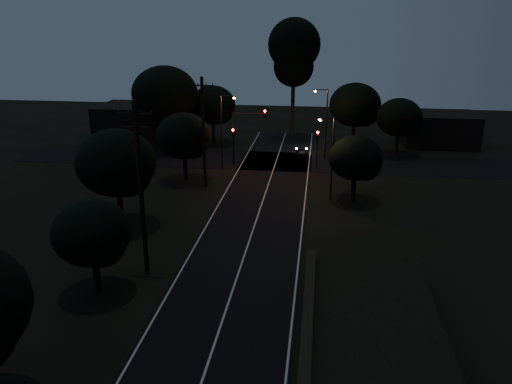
# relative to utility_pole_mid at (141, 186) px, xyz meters

# --- Properties ---
(road_surface) EXTENTS (60.00, 70.00, 0.03)m
(road_surface) POSITION_rel_utility_pole_mid_xyz_m (6.00, 16.12, -5.73)
(road_surface) COLOR black
(road_surface) RESTS_ON ground
(utility_pole_mid) EXTENTS (2.20, 0.30, 11.00)m
(utility_pole_mid) POSITION_rel_utility_pole_mid_xyz_m (0.00, 0.00, 0.00)
(utility_pole_mid) COLOR black
(utility_pole_mid) RESTS_ON ground
(utility_pole_far) EXTENTS (2.20, 0.30, 10.50)m
(utility_pole_far) POSITION_rel_utility_pole_mid_xyz_m (0.00, 17.00, -0.25)
(utility_pole_far) COLOR black
(utility_pole_far) RESTS_ON ground
(tree_left_b) EXTENTS (4.53, 4.53, 5.76)m
(tree_left_b) POSITION_rel_utility_pole_mid_xyz_m (-1.84, -3.09, -2.01)
(tree_left_b) COLOR black
(tree_left_b) RESTS_ON ground
(tree_left_c) EXTENTS (6.08, 6.08, 7.68)m
(tree_left_c) POSITION_rel_utility_pole_mid_xyz_m (-4.28, 6.88, -0.77)
(tree_left_c) COLOR black
(tree_left_c) RESTS_ON ground
(tree_left_d) EXTENTS (5.35, 5.35, 6.79)m
(tree_left_d) POSITION_rel_utility_pole_mid_xyz_m (-2.31, 18.89, -1.34)
(tree_left_d) COLOR black
(tree_left_d) RESTS_ON ground
(tree_far_nw) EXTENTS (5.85, 5.85, 7.42)m
(tree_far_nw) POSITION_rel_utility_pole_mid_xyz_m (-2.79, 34.88, -0.94)
(tree_far_nw) COLOR black
(tree_far_nw) RESTS_ON ground
(tree_far_w) EXTENTS (7.99, 7.99, 10.19)m
(tree_far_w) POSITION_rel_utility_pole_mid_xyz_m (-7.72, 30.84, 0.89)
(tree_far_w) COLOR black
(tree_far_w) RESTS_ON ground
(tree_far_ne) EXTENTS (6.36, 6.36, 8.04)m
(tree_far_ne) POSITION_rel_utility_pole_mid_xyz_m (15.22, 34.87, -0.54)
(tree_far_ne) COLOR black
(tree_far_ne) RESTS_ON ground
(tree_far_e) EXTENTS (5.28, 5.28, 6.70)m
(tree_far_e) POSITION_rel_utility_pole_mid_xyz_m (20.19, 31.89, -1.40)
(tree_far_e) COLOR black
(tree_far_e) RESTS_ON ground
(tree_right_a) EXTENTS (4.68, 4.68, 5.94)m
(tree_right_a) POSITION_rel_utility_pole_mid_xyz_m (14.17, 14.91, -1.89)
(tree_right_a) COLOR black
(tree_right_a) RESTS_ON ground
(tall_pine) EXTENTS (6.89, 6.89, 15.65)m
(tall_pine) POSITION_rel_utility_pole_mid_xyz_m (7.00, 40.00, 5.55)
(tall_pine) COLOR black
(tall_pine) RESTS_ON ground
(building_left) EXTENTS (10.00, 8.00, 4.40)m
(building_left) POSITION_rel_utility_pole_mid_xyz_m (-14.00, 37.00, -3.54)
(building_left) COLOR black
(building_left) RESTS_ON ground
(building_right) EXTENTS (9.00, 7.00, 4.00)m
(building_right) POSITION_rel_utility_pole_mid_xyz_m (26.00, 38.00, -3.74)
(building_right) COLOR black
(building_right) RESTS_ON ground
(signal_left) EXTENTS (0.28, 0.35, 4.10)m
(signal_left) POSITION_rel_utility_pole_mid_xyz_m (1.40, 24.99, -2.90)
(signal_left) COLOR black
(signal_left) RESTS_ON ground
(signal_right) EXTENTS (0.28, 0.35, 4.10)m
(signal_right) POSITION_rel_utility_pole_mid_xyz_m (10.60, 24.99, -2.90)
(signal_right) COLOR black
(signal_right) RESTS_ON ground
(signal_mast) EXTENTS (3.70, 0.35, 6.25)m
(signal_mast) POSITION_rel_utility_pole_mid_xyz_m (3.09, 24.99, -1.40)
(signal_mast) COLOR black
(signal_mast) RESTS_ON ground
(streetlight_a) EXTENTS (1.66, 0.26, 8.00)m
(streetlight_a) POSITION_rel_utility_pole_mid_xyz_m (0.69, 23.00, -1.10)
(streetlight_a) COLOR black
(streetlight_a) RESTS_ON ground
(streetlight_b) EXTENTS (1.66, 0.26, 8.00)m
(streetlight_b) POSITION_rel_utility_pole_mid_xyz_m (11.31, 29.00, -1.10)
(streetlight_b) COLOR black
(streetlight_b) RESTS_ON ground
(streetlight_c) EXTENTS (1.46, 0.26, 7.50)m
(streetlight_c) POSITION_rel_utility_pole_mid_xyz_m (11.83, 15.00, -1.39)
(streetlight_c) COLOR black
(streetlight_c) RESTS_ON ground
(car) EXTENTS (1.54, 3.50, 1.17)m
(car) POSITION_rel_utility_pole_mid_xyz_m (8.78, 29.09, -5.15)
(car) COLOR black
(car) RESTS_ON ground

